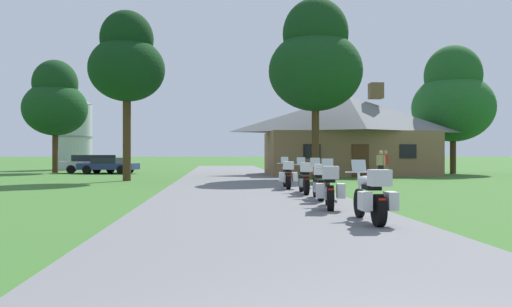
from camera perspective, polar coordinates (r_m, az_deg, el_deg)
The scene contains 17 objects.
ground_plane at distance 22.77m, azimuth -1.67°, elevation -3.78°, with size 500.00×500.00×0.00m, color #386628.
asphalt_driveway at distance 20.77m, azimuth -1.42°, elevation -4.06°, with size 6.40×80.00×0.06m, color slate.
motorcycle_silver_nearest_to_camera at distance 10.80m, azimuth 12.78°, elevation -4.71°, with size 0.73×2.08×1.30m.
motorcycle_red_second_in_row at distance 13.44m, azimuth 8.19°, elevation -3.79°, with size 0.94×2.07×1.30m.
motorcycle_red_third_in_row at distance 16.13m, azimuth 6.98°, elevation -3.13°, with size 0.66×2.08×1.30m.
motorcycle_black_fourth_in_row at distance 18.50m, azimuth 5.40°, elevation -2.73°, with size 0.66×2.08×1.30m.
motorcycle_silver_farthest_in_row at distance 21.13m, azimuth 3.49°, elevation -2.42°, with size 0.74×2.08×1.30m.
stone_lodge at distance 36.34m, azimuth 10.20°, elevation 2.14°, with size 11.82×6.59×6.46m.
bystander_red_shirt_near_lodge at distance 30.85m, azimuth 14.22°, elevation -1.04°, with size 0.46×0.39×1.69m.
bystander_tan_shirt_beside_signpost at distance 28.85m, azimuth 13.74°, elevation -1.14°, with size 0.40×0.45×1.67m.
tree_by_lodge_front at distance 30.78m, azimuth 6.64°, elevation 10.28°, with size 5.52×5.52×10.63m.
tree_left_far at distance 43.11m, azimuth -21.47°, elevation 5.42°, with size 4.93×4.93×8.83m.
tree_right_of_lodge at distance 41.30m, azimuth 21.09°, elevation 5.78°, with size 6.01×6.01×9.62m.
tree_left_near at distance 29.48m, azimuth -14.20°, elevation 9.97°, with size 4.17×4.17×9.38m.
metal_silo_distant at distance 51.35m, azimuth -19.71°, elevation 2.24°, with size 3.54×3.54×7.04m.
parked_silver_suv_far_left at distance 41.48m, azimuth -17.81°, elevation -1.02°, with size 4.89×2.78×1.40m.
parked_navy_sedan_far_left at distance 39.62m, azimuth -16.13°, elevation -1.26°, with size 4.47×2.60×1.20m.
Camera 1 is at (-1.05, -2.69, 1.49)m, focal length 35.90 mm.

